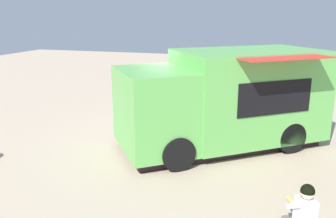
{
  "coord_description": "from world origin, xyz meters",
  "views": [
    {
      "loc": [
        9.84,
        2.33,
        3.45
      ],
      "look_at": [
        1.35,
        -0.28,
        1.04
      ],
      "focal_mm": 38.05,
      "sensor_mm": 36.0,
      "label": 1
    }
  ],
  "objects": [
    {
      "name": "ground_plane",
      "position": [
        0.0,
        0.0,
        0.0
      ],
      "size": [
        40.0,
        40.0,
        0.0
      ],
      "primitive_type": "plane",
      "color": "tan"
    },
    {
      "name": "planter_flowering_far",
      "position": [
        -3.83,
        -1.64,
        0.45
      ],
      "size": [
        0.57,
        0.57,
        0.83
      ],
      "color": "#C37843",
      "rests_on": "ground_plane"
    },
    {
      "name": "person_customer",
      "position": [
        4.34,
        2.92,
        0.34
      ],
      "size": [
        0.78,
        0.67,
        0.86
      ],
      "color": "#6B615D",
      "rests_on": "ground_plane"
    },
    {
      "name": "food_truck",
      "position": [
        0.79,
        1.1,
        1.22
      ],
      "size": [
        4.99,
        5.55,
        2.52
      ],
      "color": "#62B852",
      "rests_on": "ground_plane"
    }
  ]
}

